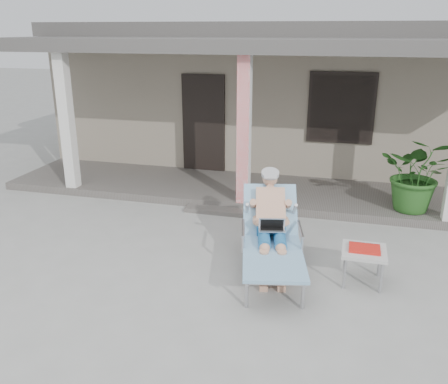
# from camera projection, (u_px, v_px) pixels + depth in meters

# --- Properties ---
(ground) EXTENTS (60.00, 60.00, 0.00)m
(ground) POSITION_uv_depth(u_px,v_px,m) (211.00, 261.00, 6.81)
(ground) COLOR #9E9E99
(ground) RESTS_ON ground
(house) EXTENTS (10.40, 5.40, 3.30)m
(house) POSITION_uv_depth(u_px,v_px,m) (280.00, 90.00, 12.21)
(house) COLOR gray
(house) RESTS_ON ground
(porch_deck) EXTENTS (10.00, 2.00, 0.15)m
(porch_deck) POSITION_uv_depth(u_px,v_px,m) (252.00, 191.00, 9.53)
(porch_deck) COLOR #605B56
(porch_deck) RESTS_ON ground
(porch_overhang) EXTENTS (10.00, 2.30, 2.85)m
(porch_overhang) POSITION_uv_depth(u_px,v_px,m) (254.00, 50.00, 8.60)
(porch_overhang) COLOR silver
(porch_overhang) RESTS_ON porch_deck
(porch_step) EXTENTS (2.00, 0.30, 0.07)m
(porch_step) POSITION_uv_depth(u_px,v_px,m) (239.00, 213.00, 8.49)
(porch_step) COLOR #605B56
(porch_step) RESTS_ON ground
(lounger) EXTENTS (1.16, 2.11, 1.32)m
(lounger) POSITION_uv_depth(u_px,v_px,m) (272.00, 214.00, 6.34)
(lounger) COLOR #B7B7BC
(lounger) RESTS_ON ground
(side_table) EXTENTS (0.56, 0.56, 0.50)m
(side_table) POSITION_uv_depth(u_px,v_px,m) (364.00, 253.00, 6.10)
(side_table) COLOR beige
(side_table) RESTS_ON ground
(potted_palm) EXTENTS (1.40, 1.28, 1.32)m
(potted_palm) POSITION_uv_depth(u_px,v_px,m) (418.00, 174.00, 8.08)
(potted_palm) COLOR #26591E
(potted_palm) RESTS_ON porch_deck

